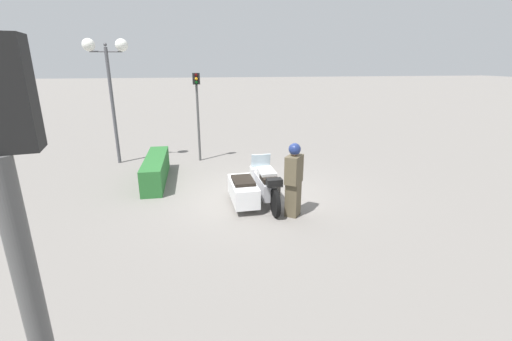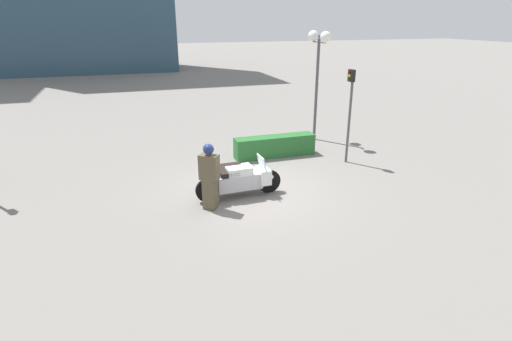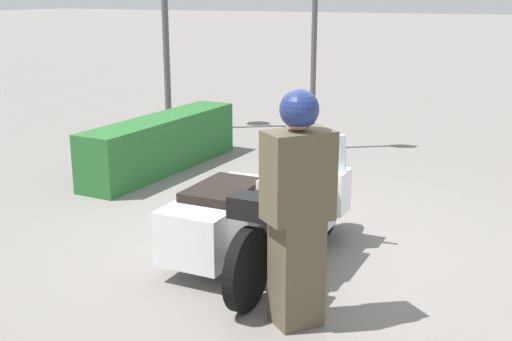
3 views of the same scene
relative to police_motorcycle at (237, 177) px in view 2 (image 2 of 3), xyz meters
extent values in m
plane|color=slate|center=(0.47, -0.09, -0.48)|extent=(160.00, 160.00, 0.00)
cylinder|color=black|center=(0.91, -0.32, -0.13)|extent=(0.70, 0.13, 0.70)
cylinder|color=black|center=(-0.95, -0.39, -0.13)|extent=(0.70, 0.13, 0.70)
cylinder|color=black|center=(-0.22, 0.30, -0.21)|extent=(0.55, 0.12, 0.54)
cube|color=#B7B7BC|center=(-0.02, -0.35, -0.01)|extent=(1.33, 0.47, 0.45)
cube|color=white|center=(-0.02, -0.35, 0.32)|extent=(0.73, 0.43, 0.24)
cube|color=black|center=(-0.32, -0.36, 0.30)|extent=(0.54, 0.42, 0.12)
cube|color=white|center=(0.72, -0.32, 0.08)|extent=(0.34, 0.58, 0.44)
cube|color=silver|center=(0.67, -0.33, 0.50)|extent=(0.13, 0.55, 0.40)
sphere|color=white|center=(0.96, -0.32, 0.01)|extent=(0.18, 0.18, 0.18)
cube|color=white|center=(-0.16, 0.30, -0.06)|extent=(1.50, 0.68, 0.50)
sphere|color=white|center=(0.47, 0.32, -0.04)|extent=(0.47, 0.47, 0.47)
cube|color=black|center=(-0.16, 0.30, 0.23)|extent=(0.83, 0.56, 0.09)
cube|color=black|center=(-0.83, -0.38, 0.37)|extent=(0.25, 0.39, 0.18)
cube|color=brown|center=(-0.97, -0.83, -0.05)|extent=(0.46, 0.45, 0.86)
cube|color=brown|center=(-0.97, -0.83, 0.72)|extent=(0.58, 0.54, 0.68)
sphere|color=tan|center=(-0.97, -0.83, 1.18)|extent=(0.23, 0.23, 0.23)
sphere|color=navy|center=(-0.97, -0.83, 1.22)|extent=(0.29, 0.29, 0.29)
cube|color=#28662D|center=(2.26, 2.77, -0.09)|extent=(3.06, 0.61, 0.78)
cylinder|color=#4C4C51|center=(4.68, 4.38, 1.60)|extent=(0.12, 0.12, 4.14)
cylinder|color=#4C4C51|center=(4.68, 4.38, 3.52)|extent=(0.05, 1.07, 0.05)
sphere|color=white|center=(4.68, 4.92, 3.73)|extent=(0.43, 0.43, 0.43)
sphere|color=white|center=(4.68, 3.84, 3.73)|extent=(0.43, 0.43, 0.43)
sphere|color=#4C4C51|center=(4.68, 4.38, 3.75)|extent=(0.12, 0.12, 0.12)
cylinder|color=#4C4C4C|center=(4.49, 1.36, 0.96)|extent=(0.09, 0.09, 2.88)
cube|color=black|center=(4.43, 1.35, 2.60)|extent=(0.15, 0.27, 0.40)
sphere|color=#410707|center=(4.36, 1.35, 2.73)|extent=(0.11, 0.11, 0.11)
sphere|color=orange|center=(4.36, 1.35, 2.60)|extent=(0.11, 0.11, 0.11)
sphere|color=#07350F|center=(4.36, 1.35, 2.47)|extent=(0.11, 0.11, 0.11)
camera|label=1|loc=(-8.51, 1.40, 3.17)|focal=24.00mm
camera|label=2|loc=(-2.88, -10.59, 4.38)|focal=28.00mm
camera|label=3|loc=(-5.14, -2.68, 2.02)|focal=45.00mm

